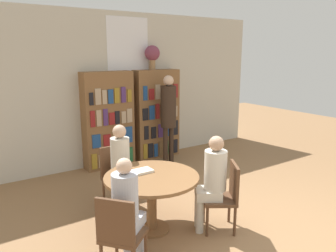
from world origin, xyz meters
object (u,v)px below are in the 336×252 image
Objects in this scene: flower_vase at (152,54)px; seated_reader_left at (122,162)px; bookshelf_right at (156,114)px; librarian_standing at (168,110)px; chair_left_side at (116,173)px; reading_table at (152,185)px; bookshelf_left at (108,120)px; seated_reader_right at (212,177)px; chair_far_side at (226,194)px; chair_near_camera at (120,232)px; seated_reader_back at (127,206)px.

flower_vase reaches higher than seated_reader_left.
bookshelf_right is 0.53m from librarian_standing.
reading_table is at bearing 90.00° from chair_left_side.
bookshelf_left is at bearing 154.92° from librarian_standing.
flower_vase is at bearing 0.27° from bookshelf_left.
librarian_standing is at bearing -84.00° from flower_vase.
reading_table is 0.96× the size of seated_reader_right.
seated_reader_right is (0.63, -0.41, 0.09)m from reading_table.
chair_left_side is 1.65m from chair_far_side.
seated_reader_left is 1.34m from seated_reader_right.
librarian_standing is at bearing 99.06° from chair_near_camera.
librarian_standing is at bearing -145.42° from seated_reader_left.
seated_reader_right is 2.67m from librarian_standing.
flower_vase is 0.41× the size of seated_reader_back.
seated_reader_back is at bearing 121.54° from chair_far_side.
chair_left_side is (0.67, 1.51, 0.00)m from chair_near_camera.
bookshelf_left is 1.05× the size of librarian_standing.
reading_table is at bearing 90.00° from seated_reader_left.
seated_reader_back is at bearing 125.91° from seated_reader_right.
seated_reader_right is (0.08, -2.95, -0.23)m from bookshelf_left.
reading_table is (-0.55, -2.54, -0.32)m from bookshelf_left.
reading_table is 0.94m from chair_left_side.
chair_left_side is 1.51m from seated_reader_back.
chair_far_side is at bearing -104.54° from flower_vase.
chair_left_side is 0.49× the size of librarian_standing.
librarian_standing reaches higher than chair_far_side.
chair_far_side is 0.71× the size of seated_reader_right.
chair_near_camera is 1.00× the size of chair_left_side.
chair_far_side is 0.49× the size of librarian_standing.
chair_left_side is at bearing -136.61° from bookshelf_right.
bookshelf_right is at bearing 104.20° from seated_reader_back.
chair_far_side is at bearing -106.08° from bookshelf_right.
seated_reader_back reaches higher than chair_near_camera.
bookshelf_right reaches higher than seated_reader_back.
bookshelf_right is at bearing -139.84° from chair_left_side.
seated_reader_back reaches higher than reading_table.
chair_far_side is at bearing -32.77° from reading_table.
flower_vase is at bearing 58.34° from reading_table.
seated_reader_back is (-0.54, -1.22, -0.02)m from seated_reader_left.
chair_far_side is at bearing -85.76° from bookshelf_left.
seated_reader_right is (0.68, -1.33, 0.22)m from chair_left_side.
bookshelf_left reaches higher than reading_table.
seated_reader_left reaches higher than chair_near_camera.
seated_reader_back is at bearing -131.22° from librarian_standing.
flower_vase is 1.20m from librarian_standing.
reading_table is (-1.66, -2.54, -0.32)m from bookshelf_right.
bookshelf_right is 1.59× the size of reading_table.
chair_near_camera is at bearing -131.71° from librarian_standing.
chair_left_side is 1.00× the size of chair_far_side.
chair_near_camera is 0.71× the size of seated_reader_right.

